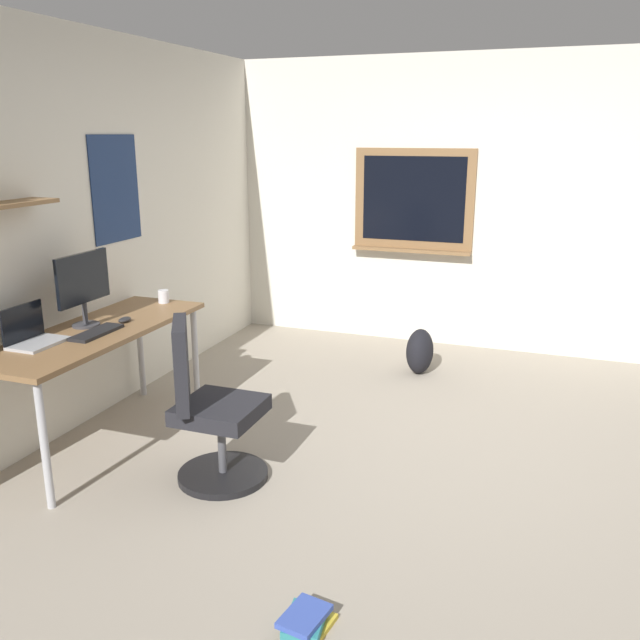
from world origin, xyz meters
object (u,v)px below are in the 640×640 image
(computer_mouse, at_px, (125,320))
(coffee_mug, at_px, (163,296))
(backpack, at_px, (420,351))
(keyboard, at_px, (97,333))
(book_stack_on_floor, at_px, (306,621))
(office_chair, at_px, (209,413))
(monitor_primary, at_px, (83,284))
(desk, at_px, (97,341))
(laptop, at_px, (32,335))

(computer_mouse, xyz_separation_m, coffee_mug, (0.53, 0.05, 0.03))
(computer_mouse, distance_m, backpack, 2.44)
(keyboard, relative_size, coffee_mug, 4.02)
(backpack, distance_m, book_stack_on_floor, 3.13)
(office_chair, xyz_separation_m, computer_mouse, (0.40, 0.82, 0.37))
(office_chair, xyz_separation_m, backpack, (2.17, -0.75, -0.22))
(book_stack_on_floor, bearing_deg, monitor_primary, 58.49)
(desk, bearing_deg, backpack, -39.79)
(computer_mouse, bearing_deg, book_stack_on_floor, -127.21)
(laptop, xyz_separation_m, keyboard, (0.29, -0.22, -0.04))
(coffee_mug, bearing_deg, office_chair, -136.80)
(desk, bearing_deg, laptop, 158.95)
(desk, height_order, office_chair, office_chair)
(coffee_mug, bearing_deg, desk, 178.12)
(coffee_mug, bearing_deg, backpack, -52.42)
(desk, height_order, laptop, laptop)
(laptop, distance_m, computer_mouse, 0.61)
(backpack, xyz_separation_m, book_stack_on_floor, (-3.12, -0.21, -0.15))
(coffee_mug, distance_m, backpack, 2.13)
(office_chair, relative_size, keyboard, 2.57)
(book_stack_on_floor, bearing_deg, office_chair, 45.14)
(laptop, height_order, keyboard, laptop)
(office_chair, bearing_deg, monitor_primary, 76.37)
(laptop, height_order, computer_mouse, laptop)
(backpack, relative_size, book_stack_on_floor, 1.49)
(backpack, bearing_deg, book_stack_on_floor, -176.22)
(office_chair, relative_size, book_stack_on_floor, 3.78)
(monitor_primary, height_order, book_stack_on_floor, monitor_primary)
(keyboard, distance_m, coffee_mug, 0.81)
(monitor_primary, bearing_deg, laptop, 173.34)
(keyboard, bearing_deg, office_chair, -98.02)
(computer_mouse, bearing_deg, laptop, 159.13)
(monitor_primary, relative_size, keyboard, 1.25)
(computer_mouse, relative_size, book_stack_on_floor, 0.41)
(computer_mouse, height_order, coffee_mug, coffee_mug)
(laptop, xyz_separation_m, computer_mouse, (0.57, -0.22, -0.04))
(keyboard, distance_m, backpack, 2.65)
(monitor_primary, bearing_deg, backpack, -41.98)
(desk, distance_m, laptop, 0.42)
(laptop, distance_m, coffee_mug, 1.11)
(desk, distance_m, monitor_primary, 0.36)
(office_chair, distance_m, monitor_primary, 1.19)
(desk, height_order, backpack, desk)
(desk, height_order, book_stack_on_floor, desk)
(coffee_mug, relative_size, book_stack_on_floor, 0.37)
(desk, relative_size, book_stack_on_floor, 6.56)
(keyboard, xyz_separation_m, computer_mouse, (0.28, 0.00, 0.01))
(office_chair, bearing_deg, coffee_mug, 43.20)
(keyboard, xyz_separation_m, book_stack_on_floor, (-1.07, -1.77, -0.73))
(monitor_primary, distance_m, book_stack_on_floor, 2.48)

